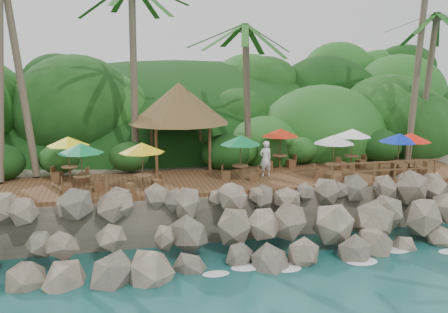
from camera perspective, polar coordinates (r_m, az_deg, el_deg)
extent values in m
plane|color=#19514F|center=(19.55, 4.11, -13.08)|extent=(140.00, 140.00, 0.00)
cube|color=gray|center=(34.19, -3.81, -0.84)|extent=(32.00, 25.20, 2.10)
ellipsoid|color=#143811|center=(41.67, -5.48, -0.25)|extent=(44.80, 28.00, 15.40)
cube|color=brown|center=(24.35, 0.00, -2.78)|extent=(26.00, 5.00, 0.20)
ellipsoid|color=white|center=(19.39, -23.40, -14.09)|extent=(1.20, 0.80, 0.06)
ellipsoid|color=white|center=(19.06, -14.23, -13.94)|extent=(1.20, 0.80, 0.06)
ellipsoid|color=white|center=(19.20, -5.00, -13.45)|extent=(1.20, 0.80, 0.06)
ellipsoid|color=white|center=(19.80, 3.85, -12.67)|extent=(1.20, 0.80, 0.06)
ellipsoid|color=white|center=(20.81, 11.94, -11.68)|extent=(1.20, 0.80, 0.06)
ellipsoid|color=white|center=(22.19, 19.10, -10.61)|extent=(1.20, 0.80, 0.06)
cylinder|color=brown|center=(26.26, -22.76, 9.68)|extent=(1.66, 1.71, 10.89)
cylinder|color=brown|center=(25.82, -24.60, 10.74)|extent=(0.94, 2.35, 11.94)
cylinder|color=brown|center=(26.19, -10.42, 8.79)|extent=(0.54, 0.70, 9.57)
cylinder|color=brown|center=(27.11, 2.69, 6.92)|extent=(0.92, 1.05, 7.59)
ellipsoid|color=#23601E|center=(27.13, 2.76, 14.95)|extent=(6.00, 6.00, 2.40)
cylinder|color=brown|center=(30.83, 21.56, 9.74)|extent=(1.58, 1.42, 10.87)
cylinder|color=brown|center=(32.04, 22.52, 7.45)|extent=(0.38, 1.12, 8.42)
ellipsoid|color=#23601E|center=(32.14, 23.07, 14.95)|extent=(6.00, 6.00, 2.40)
cylinder|color=brown|center=(25.45, -7.85, 0.70)|extent=(0.16, 0.16, 2.40)
cylinder|color=brown|center=(25.85, -1.66, 0.95)|extent=(0.16, 0.16, 2.40)
cylinder|color=brown|center=(28.21, -8.39, 1.66)|extent=(0.16, 0.16, 2.40)
cylinder|color=brown|center=(28.57, -2.78, 1.88)|extent=(0.16, 0.16, 2.40)
cone|color=brown|center=(26.71, -5.25, 6.20)|extent=(5.46, 5.46, 2.20)
cylinder|color=brown|center=(23.92, 1.90, -1.91)|extent=(0.08, 0.08, 0.71)
cylinder|color=brown|center=(23.85, 1.90, -1.05)|extent=(0.81, 0.81, 0.05)
cylinder|color=brown|center=(23.78, 1.91, -0.26)|extent=(0.05, 0.05, 2.11)
cone|color=#0C6E39|center=(23.62, 1.92, 1.91)|extent=(2.02, 2.02, 0.43)
cube|color=brown|center=(24.01, 0.30, -2.18)|extent=(0.51, 0.51, 0.44)
cube|color=brown|center=(23.91, 3.50, -2.26)|extent=(0.51, 0.51, 0.44)
cylinder|color=brown|center=(22.58, -16.07, -3.09)|extent=(0.08, 0.08, 0.71)
cylinder|color=brown|center=(22.50, -16.12, -2.18)|extent=(0.81, 0.81, 0.05)
cylinder|color=brown|center=(22.43, -16.16, -1.35)|extent=(0.05, 0.05, 2.11)
cone|color=#0D783E|center=(22.27, -16.29, 0.95)|extent=(2.02, 2.02, 0.43)
cube|color=brown|center=(22.61, -17.76, -3.52)|extent=(0.44, 0.44, 0.44)
cube|color=brown|center=(22.64, -14.35, -3.32)|extent=(0.44, 0.44, 0.44)
cylinder|color=brown|center=(22.13, -9.39, -3.09)|extent=(0.08, 0.08, 0.71)
cylinder|color=brown|center=(22.04, -9.42, -2.17)|extent=(0.81, 0.81, 0.05)
cylinder|color=brown|center=(21.97, -9.44, -1.31)|extent=(0.05, 0.05, 2.11)
cone|color=yellow|center=(21.80, -9.52, 1.03)|extent=(2.02, 2.02, 0.43)
cube|color=brown|center=(21.92, -11.00, -3.64)|extent=(0.51, 0.51, 0.44)
cube|color=brown|center=(22.41, -7.79, -3.22)|extent=(0.51, 0.51, 0.44)
cylinder|color=brown|center=(26.56, 20.65, -1.33)|extent=(0.08, 0.08, 0.71)
cylinder|color=brown|center=(26.49, 20.70, -0.56)|extent=(0.81, 0.81, 0.05)
cylinder|color=brown|center=(26.43, 20.75, 0.15)|extent=(0.05, 0.05, 2.11)
cone|color=red|center=(26.29, 20.88, 2.11)|extent=(2.02, 2.02, 0.43)
cube|color=brown|center=(26.27, 19.34, -1.67)|extent=(0.44, 0.44, 0.44)
cube|color=brown|center=(26.91, 21.89, -1.56)|extent=(0.44, 0.44, 0.44)
cylinder|color=brown|center=(24.74, -17.42, -1.98)|extent=(0.08, 0.08, 0.71)
cylinder|color=brown|center=(24.67, -17.47, -1.15)|extent=(0.81, 0.81, 0.05)
cylinder|color=brown|center=(24.60, -17.51, -0.39)|extent=(0.05, 0.05, 2.11)
cone|color=yellow|center=(24.45, -17.63, 1.71)|extent=(2.02, 2.02, 0.43)
cube|color=brown|center=(25.06, -18.80, -2.22)|extent=(0.52, 0.52, 0.44)
cube|color=brown|center=(24.49, -15.98, -2.35)|extent=(0.52, 0.52, 0.44)
cylinder|color=brown|center=(27.31, 14.53, -0.67)|extent=(0.08, 0.08, 0.71)
cylinder|color=brown|center=(27.24, 14.57, 0.09)|extent=(0.81, 0.81, 0.05)
cylinder|color=brown|center=(27.19, 14.60, 0.78)|extent=(0.05, 0.05, 2.11)
cone|color=white|center=(27.05, 14.69, 2.69)|extent=(2.02, 2.02, 0.43)
cube|color=brown|center=(26.90, 13.44, -1.08)|extent=(0.49, 0.49, 0.44)
cube|color=brown|center=(27.78, 15.56, -0.81)|extent=(0.49, 0.49, 0.44)
cylinder|color=brown|center=(26.72, 6.49, -0.64)|extent=(0.08, 0.08, 0.71)
cylinder|color=brown|center=(26.65, 6.50, 0.13)|extent=(0.81, 0.81, 0.05)
cylinder|color=brown|center=(26.59, 6.52, 0.84)|extent=(0.05, 0.05, 2.11)
cone|color=#B8220B|center=(26.45, 6.56, 2.79)|extent=(2.02, 2.02, 0.43)
cube|color=brown|center=(26.50, 5.14, -1.00)|extent=(0.42, 0.42, 0.44)
cube|color=brown|center=(27.01, 7.80, -0.84)|extent=(0.42, 0.42, 0.44)
cylinder|color=brown|center=(24.78, 12.50, -1.72)|extent=(0.08, 0.08, 0.71)
cylinder|color=brown|center=(24.71, 12.54, -0.89)|extent=(0.81, 0.81, 0.05)
cylinder|color=brown|center=(24.64, 12.57, -0.13)|extent=(0.05, 0.05, 2.11)
cone|color=silver|center=(24.49, 12.66, 1.97)|extent=(2.02, 2.02, 0.43)
cube|color=brown|center=(24.73, 10.95, -2.00)|extent=(0.51, 0.51, 0.44)
cube|color=brown|center=(24.90, 14.03, -2.04)|extent=(0.51, 0.51, 0.44)
cylinder|color=brown|center=(26.17, 19.48, -1.43)|extent=(0.08, 0.08, 0.71)
cylinder|color=brown|center=(26.10, 19.53, -0.64)|extent=(0.81, 0.81, 0.05)
cylinder|color=brown|center=(26.04, 19.57, 0.08)|extent=(0.05, 0.05, 2.11)
cone|color=#0C27A4|center=(25.90, 19.70, 2.07)|extent=(2.02, 2.02, 0.43)
cube|color=brown|center=(26.02, 18.04, -1.71)|extent=(0.50, 0.50, 0.44)
cube|color=brown|center=(26.39, 20.86, -1.72)|extent=(0.50, 0.50, 0.44)
cylinder|color=brown|center=(23.56, 12.40, -1.99)|extent=(0.10, 0.10, 1.00)
cylinder|color=brown|center=(24.05, 14.77, -1.84)|extent=(0.10, 0.10, 1.00)
cylinder|color=brown|center=(24.58, 17.04, -1.69)|extent=(0.10, 0.10, 1.00)
cylinder|color=brown|center=(25.15, 19.21, -1.55)|extent=(0.10, 0.10, 1.00)
cylinder|color=brown|center=(25.75, 21.28, -1.41)|extent=(0.10, 0.10, 1.00)
cylinder|color=brown|center=(26.38, 23.26, -1.27)|extent=(0.10, 0.10, 1.00)
cube|color=brown|center=(24.77, 18.20, -0.60)|extent=(6.10, 0.06, 0.06)
cube|color=brown|center=(24.85, 18.14, -1.51)|extent=(6.10, 0.06, 0.06)
imported|color=silver|center=(24.64, 4.84, -0.27)|extent=(0.72, 0.53, 1.81)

